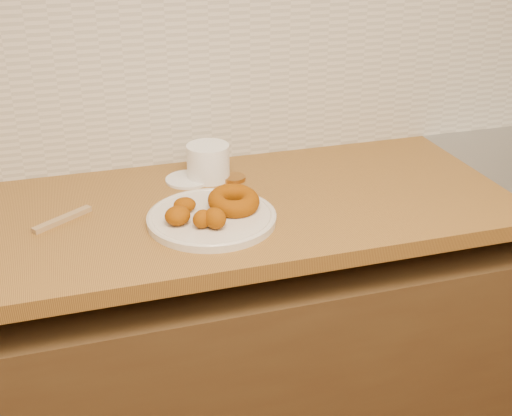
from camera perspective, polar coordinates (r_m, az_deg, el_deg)
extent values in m
cube|color=#4D381D|center=(1.89, 3.75, -12.82)|extent=(3.60, 0.60, 0.77)
cube|color=olive|center=(1.54, -18.99, -2.23)|extent=(2.30, 0.62, 0.04)
cube|color=beige|center=(1.80, 1.16, 14.02)|extent=(3.60, 0.02, 0.60)
cylinder|color=beige|center=(1.47, -3.95, -0.91)|extent=(0.30, 0.30, 0.02)
torus|color=#873E00|center=(1.49, -2.01, 0.66)|extent=(0.16, 0.17, 0.05)
ellipsoid|color=#873E00|center=(1.48, -6.36, 0.29)|extent=(0.06, 0.05, 0.03)
ellipsoid|color=#873E00|center=(1.43, -6.98, -0.68)|extent=(0.07, 0.07, 0.04)
ellipsoid|color=#873E00|center=(1.41, -4.78, -0.97)|extent=(0.06, 0.06, 0.04)
ellipsoid|color=#873E00|center=(1.40, -3.67, -0.91)|extent=(0.06, 0.07, 0.05)
cylinder|color=white|center=(1.69, -4.27, 4.10)|extent=(0.15, 0.15, 0.09)
cylinder|color=white|center=(1.69, -6.05, 2.54)|extent=(0.14, 0.14, 0.01)
cylinder|color=#A26C2B|center=(1.69, -1.98, 2.68)|extent=(0.08, 0.08, 0.01)
cube|color=#9F7F53|center=(1.54, -16.82, -0.97)|extent=(0.14, 0.10, 0.01)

